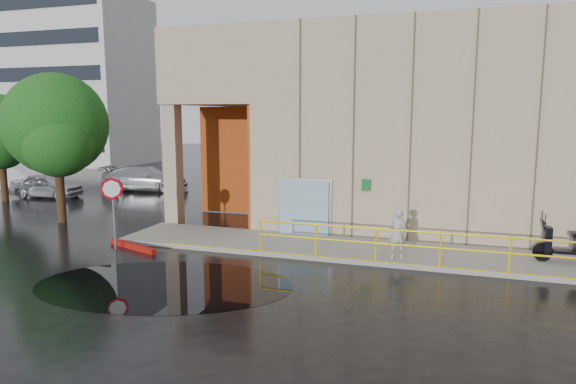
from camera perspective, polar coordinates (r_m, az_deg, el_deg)
name	(u,v)px	position (r m, az deg, el deg)	size (l,w,h in m)	color
ground	(236,286)	(14.19, -5.77, -10.40)	(120.00, 120.00, 0.00)	black
sidewalk	(403,253)	(17.42, 12.64, -6.68)	(20.00, 3.00, 0.15)	gray
building	(447,124)	(23.25, 17.23, 7.26)	(20.00, 10.17, 8.00)	tan
guardrail	(408,246)	(15.95, 13.15, -5.89)	(9.56, 0.06, 1.03)	yellow
distant_building	(79,82)	(52.39, -22.21, 11.20)	(12.00, 8.08, 15.00)	#BCBBB7
person	(397,234)	(16.29, 12.03, -4.55)	(0.59, 0.38, 1.60)	#A8A8AD
scooter	(571,235)	(17.67, 28.91, -4.17)	(1.99, 0.68, 1.53)	black
stop_sign	(113,197)	(18.36, -18.91, -0.57)	(0.61, 0.49, 2.49)	slate
red_curb	(132,246)	(18.64, -16.90, -5.79)	(2.40, 0.18, 0.18)	#940F09
puddle	(164,285)	(14.65, -13.62, -9.97)	(7.11, 4.37, 0.01)	black
car_a	(47,186)	(31.56, -25.22, 0.64)	(1.57, 3.91, 1.33)	#B9BCC1
car_b	(25,178)	(35.12, -27.23, 1.41)	(1.62, 4.66, 1.54)	silver
car_c	(145,178)	(32.31, -15.59, 1.48)	(2.11, 5.20, 1.51)	#9FA2A5
tree_near	(56,129)	(23.57, -24.33, 6.44)	(4.28, 4.28, 6.33)	black
tree_far	(0,134)	(30.94, -29.36, 5.62)	(3.89, 3.88, 5.67)	black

